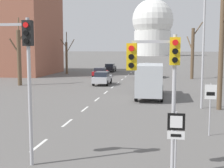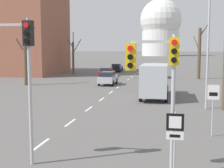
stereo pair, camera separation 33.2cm
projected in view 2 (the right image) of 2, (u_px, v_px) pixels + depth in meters
name	position (u px, v px, depth m)	size (l,w,h in m)	color
lane_stripe_1	(41.00, 144.00, 14.97)	(0.16, 2.00, 0.01)	silver
lane_stripe_2	(70.00, 123.00, 19.36)	(0.16, 2.00, 0.01)	silver
lane_stripe_3	(89.00, 109.00, 23.76)	(0.16, 2.00, 0.01)	silver
lane_stripe_4	(102.00, 99.00, 28.15)	(0.16, 2.00, 0.01)	silver
lane_stripe_5	(111.00, 92.00, 32.54)	(0.16, 2.00, 0.01)	silver
lane_stripe_6	(118.00, 87.00, 36.94)	(0.16, 2.00, 0.01)	silver
lane_stripe_7	(124.00, 83.00, 41.33)	(0.16, 2.00, 0.01)	silver
lane_stripe_8	(128.00, 80.00, 45.72)	(0.16, 2.00, 0.01)	silver
lane_stripe_9	(132.00, 77.00, 50.12)	(0.16, 2.00, 0.01)	silver
lane_stripe_10	(135.00, 74.00, 54.51)	(0.16, 2.00, 0.01)	silver
lane_stripe_11	(138.00, 72.00, 58.90)	(0.16, 2.00, 0.01)	silver
lane_stripe_12	(140.00, 71.00, 63.30)	(0.16, 2.00, 0.01)	silver
traffic_signal_near_right	(159.00, 70.00, 10.94)	(1.86, 0.34, 5.09)	#B2B2B7
traffic_signal_centre_tall	(16.00, 55.00, 12.05)	(2.00, 0.34, 5.75)	#B2B2B7
route_sign_post	(175.00, 134.00, 10.75)	(0.60, 0.08, 2.43)	#B2B2B7
speed_limit_sign	(213.00, 101.00, 16.16)	(0.60, 0.08, 2.77)	#B2B2B7
street_lamp_right	(204.00, 35.00, 23.17)	(2.02, 0.36, 9.30)	#B2B2B7
sedan_near_left	(107.00, 72.00, 50.19)	(1.97, 4.33, 1.46)	maroon
sedan_near_right	(117.00, 68.00, 60.55)	(1.89, 4.50, 1.58)	black
sedan_mid_centre	(148.00, 73.00, 47.37)	(1.80, 4.50, 1.47)	slate
sedan_far_left	(155.00, 66.00, 64.86)	(1.69, 4.46, 1.55)	navy
sedan_far_right	(162.00, 72.00, 48.66)	(1.69, 3.84, 1.69)	#2D4C33
sedan_distant_centre	(108.00, 78.00, 39.19)	(1.90, 4.41, 1.66)	#B7B7BC
delivery_truck	(155.00, 80.00, 28.81)	(2.44, 7.20, 3.14)	#333842
bare_tree_left_near	(73.00, 56.00, 55.41)	(1.77, 2.83, 7.38)	brown
bare_tree_left_far	(25.00, 55.00, 38.55)	(1.93, 1.74, 8.39)	brown
bare_tree_right_far	(199.00, 52.00, 46.13)	(2.26, 2.19, 8.49)	brown
capitol_dome	(161.00, 27.00, 182.85)	(24.09, 24.09, 34.03)	silver
apartment_block_left	(9.00, 19.00, 55.55)	(18.00, 14.00, 19.57)	#935642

